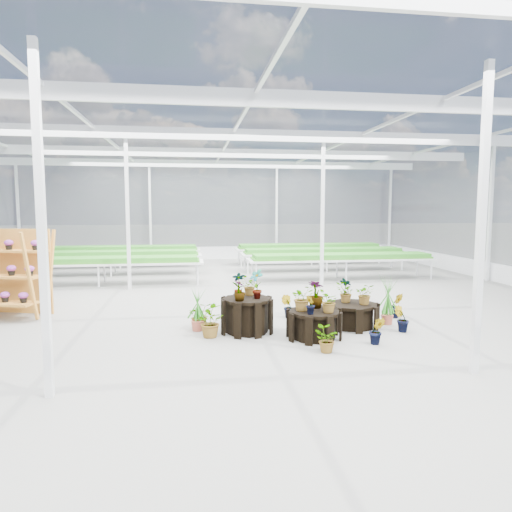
{
  "coord_description": "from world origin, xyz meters",
  "views": [
    {
      "loc": [
        -1.15,
        -10.05,
        2.45
      ],
      "look_at": [
        0.41,
        0.78,
        1.3
      ],
      "focal_mm": 32.0,
      "sensor_mm": 36.0,
      "label": 1
    }
  ],
  "objects": [
    {
      "name": "shelf_rack",
      "position": [
        -5.3,
        0.78,
        0.99
      ],
      "size": [
        2.07,
        1.49,
        1.98
      ],
      "primitive_type": null,
      "rotation": [
        0.0,
        0.0,
        -0.29
      ],
      "color": "#C17E2D",
      "rests_on": "ground"
    },
    {
      "name": "steel_frame",
      "position": [
        0.0,
        0.0,
        2.25
      ],
      "size": [
        18.0,
        24.0,
        4.5
      ],
      "primitive_type": null,
      "color": "silver",
      "rests_on": "ground"
    },
    {
      "name": "ground_plane",
      "position": [
        0.0,
        0.0,
        0.0
      ],
      "size": [
        24.0,
        24.0,
        0.0
      ],
      "primitive_type": "plane",
      "color": "gray",
      "rests_on": "ground"
    },
    {
      "name": "greenhouse_shell",
      "position": [
        0.0,
        0.0,
        2.25
      ],
      "size": [
        18.0,
        24.0,
        4.5
      ],
      "primitive_type": null,
      "color": "white",
      "rests_on": "ground"
    },
    {
      "name": "plinth_low",
      "position": [
        2.13,
        -1.18,
        0.25
      ],
      "size": [
        1.18,
        1.18,
        0.49
      ],
      "primitive_type": "cylinder",
      "rotation": [
        0.0,
        0.0,
        -0.08
      ],
      "color": "black",
      "rests_on": "ground"
    },
    {
      "name": "nursery_plants",
      "position": [
        0.84,
        -1.29,
        0.52
      ],
      "size": [
        4.83,
        3.07,
        1.27
      ],
      "color": "#2C7A21",
      "rests_on": "ground"
    },
    {
      "name": "plinth_tall",
      "position": [
        -0.07,
        -1.28,
        0.34
      ],
      "size": [
        1.27,
        1.27,
        0.69
      ],
      "primitive_type": "cylinder",
      "rotation": [
        0.0,
        0.0,
        0.31
      ],
      "color": "black",
      "rests_on": "ground"
    },
    {
      "name": "nursery_benches",
      "position": [
        0.0,
        7.2,
        0.42
      ],
      "size": [
        16.0,
        7.0,
        0.84
      ],
      "primitive_type": null,
      "color": "silver",
      "rests_on": "ground"
    },
    {
      "name": "plinth_mid",
      "position": [
        1.13,
        -1.88,
        0.26
      ],
      "size": [
        1.28,
        1.28,
        0.53
      ],
      "primitive_type": "cylinder",
      "rotation": [
        0.0,
        0.0,
        0.34
      ],
      "color": "black",
      "rests_on": "ground"
    }
  ]
}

